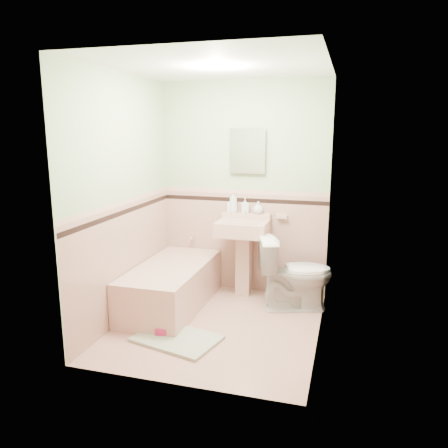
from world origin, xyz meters
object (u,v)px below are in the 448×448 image
(bathtub, at_px, (172,287))
(medicine_cabinet, at_px, (248,151))
(toilet, at_px, (295,273))
(bucket, at_px, (281,288))
(soap_bottle_left, at_px, (233,202))
(soap_bottle_mid, at_px, (245,205))
(shoe, at_px, (165,331))
(sink, at_px, (242,259))
(soap_bottle_right, at_px, (258,207))

(bathtub, bearing_deg, medicine_cabinet, 47.42)
(toilet, bearing_deg, medicine_cabinet, 40.59)
(toilet, relative_size, bucket, 3.69)
(medicine_cabinet, relative_size, bucket, 2.09)
(soap_bottle_left, distance_m, toilet, 1.13)
(medicine_cabinet, distance_m, bucket, 1.66)
(soap_bottle_mid, height_order, shoe, soap_bottle_mid)
(bucket, bearing_deg, medicine_cabinet, 163.69)
(sink, xyz_separation_m, shoe, (-0.46, -1.25, -0.39))
(toilet, bearing_deg, bathtub, 86.87)
(sink, bearing_deg, soap_bottle_right, 52.04)
(bathtub, distance_m, medicine_cabinet, 1.78)
(bathtub, relative_size, toilet, 1.86)
(soap_bottle_left, xyz_separation_m, soap_bottle_mid, (0.14, 0.00, -0.04))
(soap_bottle_mid, bearing_deg, soap_bottle_left, 180.00)
(soap_bottle_left, height_order, toilet, soap_bottle_left)
(sink, xyz_separation_m, soap_bottle_right, (0.14, 0.18, 0.59))
(toilet, bearing_deg, soap_bottle_left, 47.74)
(soap_bottle_right, height_order, shoe, soap_bottle_right)
(medicine_cabinet, relative_size, soap_bottle_left, 1.81)
(soap_bottle_mid, height_order, bucket, soap_bottle_mid)
(soap_bottle_mid, distance_m, toilet, 1.01)
(sink, distance_m, shoe, 1.38)
(toilet, bearing_deg, bucket, 17.97)
(medicine_cabinet, distance_m, toilet, 1.50)
(shoe, bearing_deg, medicine_cabinet, 60.22)
(soap_bottle_right, distance_m, shoe, 1.83)
(bathtub, height_order, bucket, bathtub)
(soap_bottle_mid, bearing_deg, medicine_cabinet, 57.94)
(soap_bottle_left, xyz_separation_m, toilet, (0.80, -0.37, -0.70))
(bathtub, relative_size, medicine_cabinet, 3.29)
(sink, relative_size, medicine_cabinet, 2.00)
(soap_bottle_mid, xyz_separation_m, soap_bottle_right, (0.16, 0.00, -0.02))
(bathtub, relative_size, soap_bottle_right, 10.36)
(sink, height_order, toilet, sink)
(toilet, xyz_separation_m, shoe, (-1.10, -1.06, -0.34))
(bucket, bearing_deg, soap_bottle_right, 161.83)
(soap_bottle_right, distance_m, bucket, 0.99)
(shoe, bearing_deg, toilet, 31.48)
(bucket, bearing_deg, bathtub, -151.79)
(sink, distance_m, soap_bottle_right, 0.63)
(sink, bearing_deg, shoe, -110.08)
(soap_bottle_right, relative_size, bucket, 0.66)
(bathtub, xyz_separation_m, soap_bottle_right, (0.82, 0.71, 0.82))
(bathtub, bearing_deg, bucket, 28.21)
(bathtub, xyz_separation_m, toilet, (1.32, 0.34, 0.18))
(sink, bearing_deg, bathtub, -142.07)
(soap_bottle_left, xyz_separation_m, shoe, (-0.30, -1.43, -1.04))
(medicine_cabinet, bearing_deg, sink, -90.00)
(medicine_cabinet, bearing_deg, shoe, -107.38)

